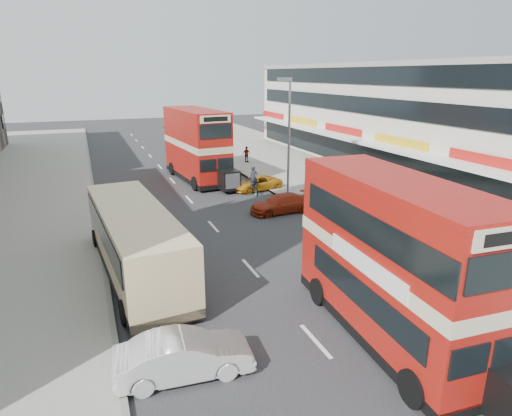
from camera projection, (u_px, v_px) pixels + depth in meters
name	position (u px, v px, depth m)	size (l,w,h in m)	color
ground	(350.00, 379.00, 12.47)	(160.00, 160.00, 0.00)	#28282B
road_surface	(189.00, 200.00, 30.26)	(12.00, 90.00, 0.01)	#28282B
pavement_right	(339.00, 183.00, 34.43)	(12.00, 90.00, 0.15)	gray
kerb_left	(96.00, 208.00, 28.10)	(0.20, 90.00, 0.16)	gray
kerb_right	(270.00, 190.00, 32.37)	(0.20, 90.00, 0.16)	gray
commercial_row	(409.00, 118.00, 37.63)	(9.90, 46.20, 9.30)	beige
street_lamp	(288.00, 129.00, 29.35)	(1.00, 0.20, 8.12)	slate
bus_main	(394.00, 260.00, 13.79)	(3.04, 9.48, 5.15)	black
bus_second	(197.00, 145.00, 34.98)	(3.62, 10.06, 5.50)	black
coach	(135.00, 239.00, 18.63)	(3.42, 10.45, 2.72)	black
car_left_front	(184.00, 356.00, 12.47)	(1.37, 3.94, 1.30)	silver
car_right_a	(281.00, 203.00, 27.31)	(1.63, 4.01, 1.16)	maroon
car_right_b	(256.00, 183.00, 32.52)	(1.76, 3.82, 1.06)	#BF7813
pedestrian_near	(344.00, 202.00, 25.75)	(0.71, 0.48, 1.94)	gray
pedestrian_far	(246.00, 154.00, 42.10)	(0.89, 0.37, 1.53)	gray
cyclist	(254.00, 185.00, 31.39)	(0.66, 1.79, 2.04)	gray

